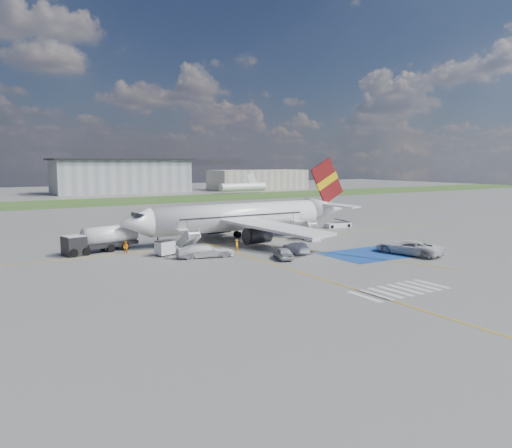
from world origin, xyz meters
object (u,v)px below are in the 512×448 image
Objects in this scene: airliner at (246,216)px; van_white_a at (409,245)px; fuel_tanker at (101,241)px; van_white_b at (205,249)px; car_silver_a at (283,253)px; gpu_cart at (165,249)px; car_silver_b at (296,248)px; belt_loader at (338,225)px.

airliner reaches higher than van_white_a.
fuel_tanker is 13.87m from van_white_b.
van_white_a reaches higher than van_white_b.
airliner is at bearing -83.31° from car_silver_a.
gpu_cart reaches higher than car_silver_b.
fuel_tanker is at bearing -29.20° from car_silver_b.
airliner is 15.66m from car_silver_a.
gpu_cart is 0.62× the size of car_silver_a.
car_silver_a reaches higher than car_silver_b.
airliner is 12.97m from car_silver_b.
airliner is 14.33× the size of gpu_cart.
belt_loader is 0.98× the size of van_white_b.
car_silver_a is at bearing -57.05° from fuel_tanker.
car_silver_b is at bearing -91.83° from airliner.
gpu_cart is (5.81, -6.61, -0.50)m from fuel_tanker.
van_white_a is (14.69, -5.64, 0.48)m from car_silver_a.
car_silver_a is 0.99× the size of car_silver_b.
car_silver_b is at bearing -125.87° from car_silver_a.
van_white_a is (11.21, -7.89, 0.50)m from car_silver_b.
gpu_cart is at bearing -19.46° from car_silver_a.
car_silver_b is at bearing -47.52° from fuel_tanker.
airliner reaches higher than fuel_tanker.
van_white_b is (3.59, -3.58, 0.19)m from gpu_cart.
belt_loader is at bearing -137.34° from car_silver_b.
car_silver_a is at bearing -60.20° from gpu_cart.
van_white_a is at bearing -47.85° from fuel_tanker.
belt_loader is 25.87m from van_white_a.
belt_loader is 26.36m from car_silver_b.
van_white_b is (9.40, -10.20, -0.31)m from fuel_tanker.
car_silver_a is at bearing -139.68° from belt_loader.
gpu_cart is (-14.73, -5.59, -2.55)m from airliner.
fuel_tanker is (-20.54, 1.03, -2.05)m from airliner.
car_silver_b is at bearing -139.03° from belt_loader.
van_white_a is at bearing -108.61° from belt_loader.
van_white_b is (-21.95, 11.40, -0.15)m from van_white_a.
airliner is at bearing 1.31° from gpu_cart.
gpu_cart is at bearing -21.30° from car_silver_b.
van_white_a is 24.74m from van_white_b.
airliner is 15.96m from gpu_cart.
belt_loader is 30.49m from car_silver_a.
belt_loader is at bearing -122.49° from van_white_a.
belt_loader is 0.82× the size of van_white_a.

